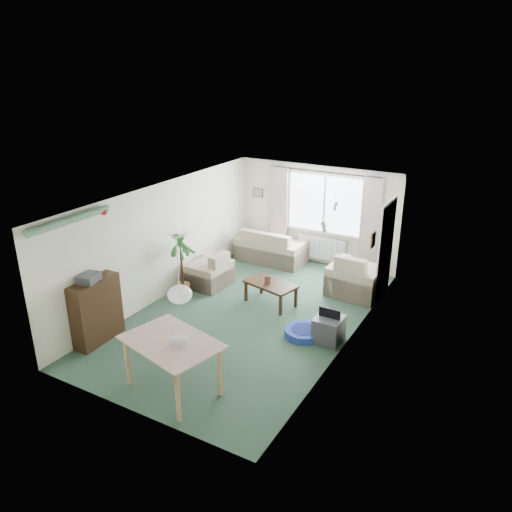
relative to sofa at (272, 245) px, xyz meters
The scene contains 25 objects.
ground 2.94m from the sofa, 71.07° to the right, with size 6.50×6.50×0.00m, color #2B4836.
window 1.65m from the sofa, 22.78° to the left, with size 1.80×0.03×1.30m, color white.
curtain_rod 2.22m from the sofa, 19.29° to the left, with size 2.60×0.03×0.03m, color black.
curtain_left 0.94m from the sofa, 91.07° to the left, with size 0.45×0.08×2.00m, color beige.
curtain_right 2.48m from the sofa, ahead, with size 0.45×0.08×2.00m, color beige.
radiator 1.22m from the sofa, 21.06° to the left, with size 1.20×0.10×0.55m, color white.
doorway 3.04m from the sofa, 10.64° to the right, with size 0.03×0.95×2.00m, color black.
pendant_lamp 5.29m from the sofa, 77.25° to the right, with size 0.36×0.36×0.36m, color white.
tinsel_garland 5.47m from the sofa, 100.95° to the right, with size 1.60×1.60×0.12m, color #196626.
bauble_cluster_a 3.42m from the sofa, 39.52° to the right, with size 0.20×0.20×0.20m, color silver.
bauble_cluster_b 4.36m from the sofa, 50.18° to the right, with size 0.20×0.20×0.20m, color silver.
wall_picture_back 1.40m from the sofa, 143.85° to the left, with size 0.28×0.03×0.22m, color brown.
wall_picture_right 3.50m from the sofa, 27.94° to the right, with size 0.03×0.24×0.30m, color brown.
sofa is the anchor object (origin of this frame).
armchair_corner 2.54m from the sofa, 17.45° to the right, with size 1.05×1.00×0.94m, color #BBA98D.
armchair_left 2.03m from the sofa, 105.95° to the right, with size 0.88×0.83×0.79m, color beige.
coffee_table 2.35m from the sofa, 62.71° to the right, with size 1.03×0.57×0.46m, color black.
photo_frame 2.38m from the sofa, 64.27° to the right, with size 0.12×0.02×0.16m, color brown.
bookshelf 4.92m from the sofa, 100.52° to the right, with size 0.32×0.95×1.16m, color black.
hifi_box 5.04m from the sofa, 100.42° to the right, with size 0.28×0.35×0.14m, color #393A3E.
houseplant 2.78m from the sofa, 104.54° to the right, with size 0.65×0.65×1.52m, color #1D5728.
dining_table 5.44m from the sofa, 77.81° to the right, with size 1.32×0.88×0.82m, color #A18A57.
gift_box 5.47m from the sofa, 76.08° to the right, with size 0.25×0.18×0.12m, color silver.
tv_cube 3.90m from the sofa, 47.23° to the right, with size 0.46×0.51×0.46m, color #313034.
pet_bed 3.67m from the sofa, 53.05° to the right, with size 0.69×0.69×0.14m, color #222092.
Camera 1 is at (4.36, -7.42, 4.64)m, focal length 35.00 mm.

